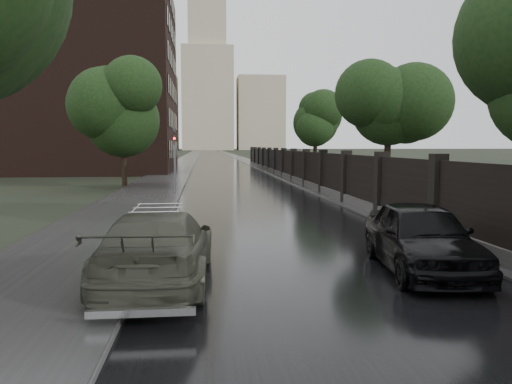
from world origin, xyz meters
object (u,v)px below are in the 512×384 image
at_px(volga_sedan, 158,247).
at_px(car_right_near, 421,237).
at_px(tree_right_b, 389,109).
at_px(tree_right_c, 316,123).
at_px(traffic_light, 175,155).
at_px(tree_left_far, 123,111).

bearing_deg(volga_sedan, car_right_near, -174.40).
xyz_separation_m(tree_right_b, volga_sedan, (-11.10, -16.00, -4.16)).
distance_m(tree_right_c, car_right_near, 34.29).
xyz_separation_m(traffic_light, car_right_near, (6.74, -18.65, -1.57)).
height_order(tree_right_b, volga_sedan, tree_right_b).
relative_size(tree_left_far, car_right_near, 1.53).
bearing_deg(car_right_near, volga_sedan, -170.14).
bearing_deg(traffic_light, car_right_near, -70.13).
relative_size(tree_left_far, volga_sedan, 1.35).
distance_m(traffic_light, car_right_near, 19.90).
bearing_deg(tree_right_c, volga_sedan, -108.08).
xyz_separation_m(tree_right_b, traffic_light, (-11.80, 2.99, -2.55)).
relative_size(tree_right_b, tree_right_c, 1.00).
bearing_deg(traffic_light, tree_right_c, 51.82).
bearing_deg(tree_right_c, tree_right_b, -90.00).
bearing_deg(tree_left_far, volga_sedan, -79.61).
height_order(tree_right_b, car_right_near, tree_right_b).
relative_size(tree_left_far, tree_right_b, 1.05).
xyz_separation_m(tree_right_c, car_right_near, (-5.06, -33.66, -4.12)).
distance_m(tree_left_far, car_right_near, 26.23).
distance_m(tree_right_c, traffic_light, 19.26).
bearing_deg(traffic_light, tree_right_b, -14.24).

